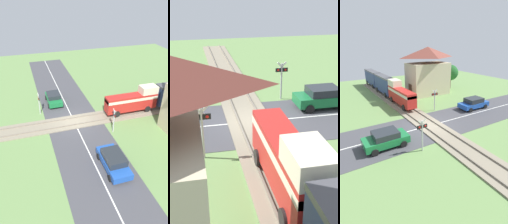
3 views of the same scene
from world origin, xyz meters
TOP-DOWN VIEW (x-y plane):
  - ground_plane at (0.00, 0.00)m, footprint 60.00×60.00m
  - road_surface at (0.00, 0.00)m, footprint 48.00×6.40m
  - track_bed at (0.00, 0.00)m, footprint 2.80×48.00m
  - car_near_crossing at (-5.39, -1.44)m, footprint 3.79×1.96m
  - crossing_signal_west_approach at (-3.06, -3.58)m, footprint 0.90×0.18m
  - crossing_signal_east_approach at (3.06, 3.58)m, footprint 0.90×0.18m

SIDE VIEW (x-z plane):
  - ground_plane at x=0.00m, z-range 0.00..0.00m
  - road_surface at x=0.00m, z-range 0.00..0.02m
  - track_bed at x=0.00m, z-range -0.05..0.19m
  - car_near_crossing at x=-5.39m, z-range 0.04..1.49m
  - crossing_signal_west_approach at x=-3.06m, z-range 0.41..3.24m
  - crossing_signal_east_approach at x=3.06m, z-range 0.41..3.24m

